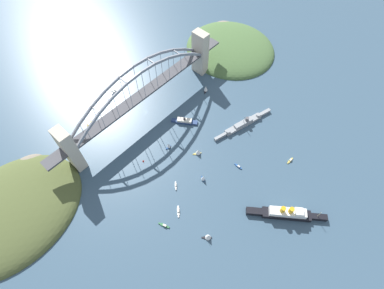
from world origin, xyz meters
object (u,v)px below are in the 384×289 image
Objects in this scene: small_boat_2 at (206,89)px; small_boat_3 at (198,152)px; seaplane_taxiing_near_bridge at (113,90)px; small_boat_1 at (238,166)px; naval_cruiser at (244,124)px; small_boat_9 at (203,178)px; harbor_arch_bridge at (142,94)px; ocean_liner at (287,213)px; small_boat_6 at (176,186)px; harbor_ferry_steamer at (185,121)px; small_boat_0 at (208,237)px; small_boat_7 at (290,160)px; seaplane_second_in_formation at (91,125)px; channel_marker_buoy at (143,161)px; small_boat_4 at (164,225)px; small_boat_5 at (178,211)px; small_boat_8 at (169,145)px.

small_boat_3 is at bearing 36.09° from small_boat_2.
small_boat_1 is at bearing 96.53° from seaplane_taxiing_near_bridge.
naval_cruiser is 90.68m from small_boat_9.
harbor_arch_bridge is 3.86× the size of ocean_liner.
harbor_ferry_steamer is at bearing -142.97° from small_boat_6.
small_boat_0 is 0.90× the size of small_boat_7.
seaplane_second_in_formation is (65.86, -239.29, -3.24)m from ocean_liner.
seaplane_taxiing_near_bridge is 0.97× the size of small_boat_7.
small_boat_2 is (-84.07, 90.20, 2.44)m from seaplane_taxiing_near_bridge.
naval_cruiser is at bearing -171.76° from small_boat_9.
seaplane_taxiing_near_bridge is 123.33m from small_boat_2.
small_boat_6 is 49.08m from channel_marker_buoy.
small_boat_4 is at bearing 80.37° from seaplane_second_in_formation.
small_boat_3 reaches higher than small_boat_4.
small_boat_0 is 130.62m from small_boat_7.
small_boat_7 is (-41.67, 126.93, -1.58)m from harbor_ferry_steamer.
seaplane_second_in_formation is 155.49m from small_boat_5.
harbor_arch_bridge is at bearing -56.83° from naval_cruiser.
small_boat_2 is 1.07× the size of small_boat_9.
small_boat_1 is (-77.95, 168.60, -1.26)m from seaplane_second_in_formation.
harbor_arch_bridge is 178.05m from small_boat_0.
channel_marker_buoy is (-36.11, -71.14, 0.23)m from small_boat_4.
naval_cruiser reaches higher than small_boat_6.
ocean_liner is 118.60m from small_boat_6.
harbor_ferry_steamer is 3.25× the size of small_boat_9.
small_boat_4 is (109.07, 74.80, -1.50)m from harbor_ferry_steamer.
ocean_liner is at bearing 137.71° from small_boat_4.
small_boat_5 is at bearing -89.64° from small_boat_0.
harbor_ferry_steamer reaches higher than seaplane_second_in_formation.
small_boat_4 reaches higher than small_boat_7.
small_boat_6 is (-18.60, -62.56, -3.39)m from small_boat_0.
small_boat_6 is (115.67, -3.81, -2.04)m from naval_cruiser.
harbor_ferry_steamer reaches higher than small_boat_6.
harbor_ferry_steamer reaches higher than small_boat_4.
harbor_arch_bridge reaches higher than channel_marker_buoy.
naval_cruiser is (-62.75, -102.24, -2.41)m from ocean_liner.
small_boat_8 is at bearing 73.52° from harbor_arch_bridge.
small_boat_6 reaches higher than small_boat_1.
small_boat_5 is at bearing -179.91° from small_boat_4.
small_boat_3 is 48.22m from small_boat_6.
naval_cruiser is (-67.92, 103.90, -30.43)m from harbor_arch_bridge.
ocean_liner is at bearing 28.48° from small_boat_7.
small_boat_6 is (-39.30, -22.16, -0.03)m from small_boat_4.
small_boat_9 is at bearing -134.23° from small_boat_0.
small_boat_4 is (86.38, 31.96, -3.54)m from small_boat_3.
seaplane_second_in_formation is (55.81, 24.98, -0.07)m from seaplane_taxiing_near_bridge.
harbor_arch_bridge is 90.15m from small_boat_2.
small_boat_5 is at bearing -8.97° from small_boat_1.
harbor_arch_bridge reaches higher than seaplane_taxiing_near_bridge.
small_boat_8 is (81.18, -115.28, 3.12)m from small_boat_7.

